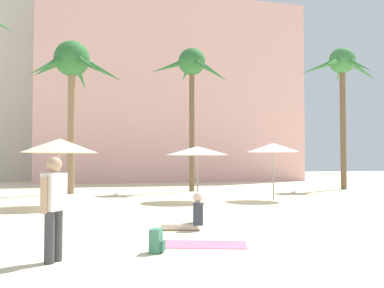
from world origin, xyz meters
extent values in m
cube|color=beige|center=(4.98, 33.04, 7.31)|extent=(21.28, 8.44, 14.62)
cube|color=beige|center=(-6.15, 38.98, 11.84)|extent=(12.31, 9.74, 23.69)
cylinder|color=brown|center=(3.32, 18.69, 3.51)|extent=(0.28, 0.28, 7.03)
sphere|color=#2D6B33|center=(3.32, 18.69, 7.03)|extent=(1.47, 1.47, 1.47)
cone|color=#2D6B33|center=(4.54, 18.71, 6.53)|extent=(1.87, 0.35, 1.27)
cone|color=#2D6B33|center=(3.31, 19.97, 6.66)|extent=(0.35, 1.95, 1.04)
cone|color=#2D6B33|center=(2.04, 18.89, 6.70)|extent=(1.99, 0.62, 0.96)
cone|color=#2D6B33|center=(3.56, 17.47, 6.58)|extent=(0.68, 1.92, 1.18)
cylinder|color=#896B4C|center=(-2.98, 18.34, 3.38)|extent=(0.35, 0.35, 6.75)
sphere|color=#2D6B33|center=(-2.98, 18.34, 6.75)|extent=(1.77, 1.77, 1.77)
cone|color=#2D6B33|center=(-1.48, 18.44, 6.24)|extent=(2.31, 0.54, 1.37)
cone|color=#2D6B33|center=(-2.53, 19.72, 6.15)|extent=(1.06, 2.23, 1.54)
cone|color=#2D6B33|center=(-4.12, 19.43, 6.44)|extent=(1.98, 1.93, 1.00)
cone|color=#2D6B33|center=(-4.09, 17.39, 6.15)|extent=(1.94, 1.75, 1.54)
cone|color=#2D6B33|center=(-2.29, 17.00, 6.24)|extent=(1.39, 2.21, 1.38)
cylinder|color=brown|center=(12.21, 18.12, 3.73)|extent=(0.33, 0.33, 7.47)
sphere|color=#387A3D|center=(12.21, 18.12, 7.47)|extent=(1.51, 1.51, 1.51)
cone|color=#387A3D|center=(13.52, 18.07, 6.93)|extent=(2.03, 0.40, 1.36)
cone|color=#387A3D|center=(12.80, 19.35, 7.06)|extent=(1.20, 2.05, 1.12)
cone|color=#387A3D|center=(11.18, 19.07, 7.18)|extent=(1.81, 1.70, 0.89)
cone|color=#387A3D|center=(11.08, 17.31, 7.12)|extent=(1.93, 1.51, 1.00)
cone|color=#387A3D|center=(12.40, 16.81, 6.95)|extent=(0.62, 2.06, 1.32)
cylinder|color=gray|center=(1.97, 12.67, 1.11)|extent=(0.06, 0.06, 2.22)
cone|color=white|center=(1.97, 12.67, 2.04)|extent=(2.53, 2.53, 0.35)
cylinder|color=gray|center=(5.15, 12.37, 1.18)|extent=(0.06, 0.06, 2.37)
cone|color=white|center=(5.15, 12.37, 2.18)|extent=(2.15, 2.15, 0.37)
cylinder|color=gray|center=(-3.35, 11.75, 1.21)|extent=(0.06, 0.06, 2.42)
cone|color=beige|center=(-3.35, 11.75, 2.17)|extent=(2.67, 2.67, 0.50)
cube|color=#EF6684|center=(-0.54, 3.48, 0.01)|extent=(1.98, 1.37, 0.01)
cube|color=#3E7B63|center=(-1.48, 2.94, 0.21)|extent=(0.29, 0.35, 0.42)
cube|color=#31624F|center=(-1.37, 2.89, 0.13)|extent=(0.14, 0.22, 0.18)
cylinder|color=beige|center=(-0.49, 5.35, 0.08)|extent=(0.89, 0.35, 0.16)
cylinder|color=beige|center=(-0.45, 5.54, 0.08)|extent=(0.89, 0.35, 0.16)
cube|color=#333842|center=(-0.04, 5.34, 0.37)|extent=(0.31, 0.44, 0.50)
sphere|color=beige|center=(-0.04, 5.34, 0.76)|extent=(0.29, 0.29, 0.24)
cylinder|color=#3D3D42|center=(-3.25, 2.52, 0.41)|extent=(0.22, 0.22, 0.82)
cylinder|color=#3D3D42|center=(-3.13, 2.69, 0.41)|extent=(0.22, 0.22, 0.82)
cube|color=white|center=(-3.19, 2.61, 1.12)|extent=(0.41, 0.45, 0.60)
sphere|color=tan|center=(-3.19, 2.61, 1.56)|extent=(0.33, 0.33, 0.24)
cylinder|color=tan|center=(-3.34, 2.40, 1.08)|extent=(0.14, 0.14, 0.57)
cylinder|color=tan|center=(-3.05, 2.81, 1.08)|extent=(0.14, 0.14, 0.57)
camera|label=1|loc=(-2.91, -5.00, 1.60)|focal=42.58mm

